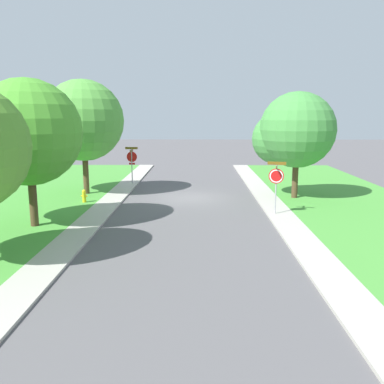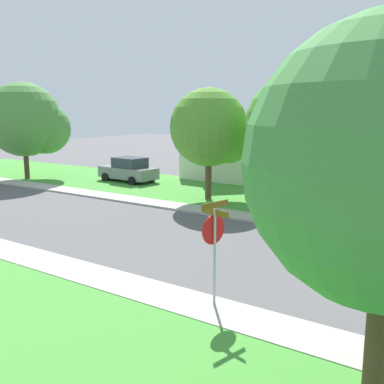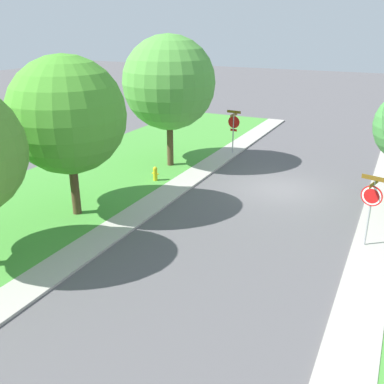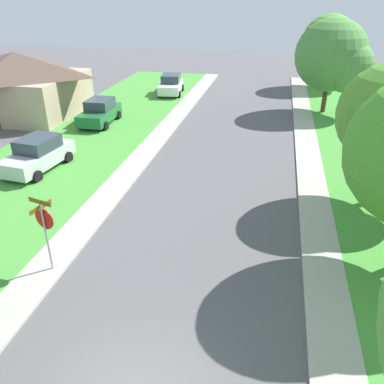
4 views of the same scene
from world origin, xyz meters
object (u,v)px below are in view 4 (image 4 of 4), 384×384
Objects in this scene: car_silver_kerbside_mid at (38,154)px; house_left_setback at (19,83)px; stop_sign_far_corner at (45,223)px; car_green_near_corner at (100,112)px; car_white_behind_trees at (171,85)px; tree_across_right at (332,45)px; tree_corner_large at (335,58)px.

house_left_setback is (-6.89, 9.34, 1.50)m from car_silver_kerbside_mid.
car_green_near_corner is (-5.17, 15.88, -1.01)m from stop_sign_far_corner.
car_white_behind_trees and car_green_near_corner have the same top height.
tree_across_right is at bearing 21.04° from car_white_behind_trees.
tree_corner_large is (16.02, 14.34, 3.27)m from car_silver_kerbside_mid.
car_green_near_corner is (-0.10, 8.22, 0.00)m from car_silver_kerbside_mid.
house_left_setback is at bearing -149.16° from tree_across_right.
tree_across_right is 0.74× the size of house_left_setback.
tree_corner_large is at bearing 63.54° from stop_sign_far_corner.
car_white_behind_trees is 0.65× the size of tree_corner_large.
tree_corner_large is 23.51m from house_left_setback.
car_green_near_corner is at bearing -159.22° from tree_corner_large.
car_green_near_corner is at bearing -137.85° from tree_across_right.
stop_sign_far_corner is at bearing -116.46° from tree_corner_large.
car_silver_kerbside_mid is at bearing -98.11° from car_white_behind_trees.
house_left_setback reaches higher than car_green_near_corner.
car_white_behind_trees is 18.17m from car_silver_kerbside_mid.
tree_across_right is (16.69, 23.42, 3.18)m from car_silver_kerbside_mid.
tree_across_right is at bearing 54.52° from car_silver_kerbside_mid.
car_white_behind_trees is 0.49× the size of house_left_setback.
tree_corner_large is at bearing -94.26° from tree_across_right.
car_green_near_corner is at bearing 108.02° from stop_sign_far_corner.
stop_sign_far_corner is 25.79m from car_white_behind_trees.
tree_across_right is (16.79, 15.20, 3.18)m from car_green_near_corner.
tree_corner_large is at bearing -15.17° from car_white_behind_trees.
car_white_behind_trees is (-2.50, 25.65, -1.01)m from stop_sign_far_corner.
car_silver_kerbside_mid is 0.49× the size of house_left_setback.
car_green_near_corner is 7.04m from house_left_setback.
house_left_setback reaches higher than car_silver_kerbside_mid.
stop_sign_far_corner is 20.79m from house_left_setback.
tree_corner_large reaches higher than tree_across_right.
stop_sign_far_corner is 0.62× the size of car_white_behind_trees.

